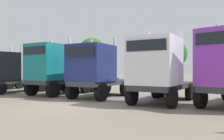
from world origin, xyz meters
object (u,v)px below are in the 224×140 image
semi_truck_teal (53,69)px  semi_truck_navy (96,70)px  semi_truck_black (8,72)px  semi_truck_white (159,70)px

semi_truck_teal → semi_truck_navy: (3.85, -0.25, -0.09)m
semi_truck_black → semi_truck_navy: 8.47m
semi_truck_navy → semi_truck_teal: bearing=-92.2°
semi_truck_black → semi_truck_white: semi_truck_white is taller
semi_truck_white → semi_truck_black: bearing=-89.4°
semi_truck_teal → semi_truck_navy: 3.86m
semi_truck_black → semi_truck_white: 12.97m
semi_truck_black → semi_truck_teal: bearing=108.1°
semi_truck_navy → semi_truck_white: size_ratio=0.93×
semi_truck_teal → semi_truck_white: 8.39m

